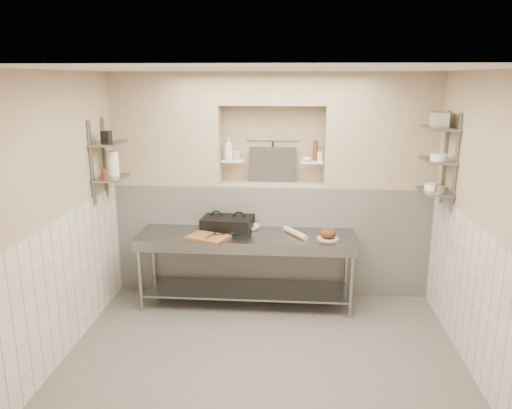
# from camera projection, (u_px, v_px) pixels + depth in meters

# --- Properties ---
(floor) EXTENTS (4.00, 3.90, 0.10)m
(floor) POSITION_uv_depth(u_px,v_px,m) (263.00, 361.00, 5.04)
(floor) COLOR #5F5954
(floor) RESTS_ON ground
(ceiling) EXTENTS (4.00, 3.90, 0.10)m
(ceiling) POSITION_uv_depth(u_px,v_px,m) (264.00, 63.00, 4.32)
(ceiling) COLOR silver
(ceiling) RESTS_ON ground
(wall_left) EXTENTS (0.10, 3.90, 2.80)m
(wall_left) POSITION_uv_depth(u_px,v_px,m) (53.00, 219.00, 4.84)
(wall_left) COLOR tan
(wall_left) RESTS_ON ground
(wall_right) EXTENTS (0.10, 3.90, 2.80)m
(wall_right) POSITION_uv_depth(u_px,v_px,m) (488.00, 228.00, 4.53)
(wall_right) COLOR tan
(wall_right) RESTS_ON ground
(wall_back) EXTENTS (4.00, 0.10, 2.80)m
(wall_back) POSITION_uv_depth(u_px,v_px,m) (273.00, 181.00, 6.62)
(wall_back) COLOR tan
(wall_back) RESTS_ON ground
(wall_front) EXTENTS (4.00, 0.10, 2.80)m
(wall_front) POSITION_uv_depth(u_px,v_px,m) (241.00, 326.00, 2.75)
(wall_front) COLOR tan
(wall_front) RESTS_ON ground
(backwall_lower) EXTENTS (4.00, 0.40, 1.40)m
(backwall_lower) POSITION_uv_depth(u_px,v_px,m) (272.00, 237.00, 6.55)
(backwall_lower) COLOR white
(backwall_lower) RESTS_ON floor
(alcove_sill) EXTENTS (1.30, 0.40, 0.02)m
(alcove_sill) POSITION_uv_depth(u_px,v_px,m) (272.00, 184.00, 6.37)
(alcove_sill) COLOR tan
(alcove_sill) RESTS_ON backwall_lower
(backwall_pillar_left) EXTENTS (1.35, 0.40, 1.40)m
(backwall_pillar_left) POSITION_uv_depth(u_px,v_px,m) (168.00, 129.00, 6.30)
(backwall_pillar_left) COLOR tan
(backwall_pillar_left) RESTS_ON backwall_lower
(backwall_pillar_right) EXTENTS (1.35, 0.40, 1.40)m
(backwall_pillar_right) POSITION_uv_depth(u_px,v_px,m) (381.00, 130.00, 6.10)
(backwall_pillar_right) COLOR tan
(backwall_pillar_right) RESTS_ON backwall_lower
(backwall_header) EXTENTS (1.30, 0.40, 0.40)m
(backwall_header) POSITION_uv_depth(u_px,v_px,m) (273.00, 88.00, 6.08)
(backwall_header) COLOR tan
(backwall_header) RESTS_ON backwall_lower
(wainscot_left) EXTENTS (0.02, 3.90, 1.40)m
(wainscot_left) POSITION_uv_depth(u_px,v_px,m) (66.00, 286.00, 5.00)
(wainscot_left) COLOR white
(wainscot_left) RESTS_ON floor
(wainscot_right) EXTENTS (0.02, 3.90, 1.40)m
(wainscot_right) POSITION_uv_depth(u_px,v_px,m) (473.00, 299.00, 4.71)
(wainscot_right) COLOR white
(wainscot_right) RESTS_ON floor
(alcove_shelf_left) EXTENTS (0.28, 0.16, 0.02)m
(alcove_shelf_left) POSITION_uv_depth(u_px,v_px,m) (233.00, 161.00, 6.34)
(alcove_shelf_left) COLOR white
(alcove_shelf_left) RESTS_ON backwall_lower
(alcove_shelf_right) EXTENTS (0.28, 0.16, 0.02)m
(alcove_shelf_right) POSITION_uv_depth(u_px,v_px,m) (312.00, 162.00, 6.26)
(alcove_shelf_right) COLOR white
(alcove_shelf_right) RESTS_ON backwall_lower
(utensil_rail) EXTENTS (0.70, 0.02, 0.02)m
(utensil_rail) POSITION_uv_depth(u_px,v_px,m) (273.00, 140.00, 6.40)
(utensil_rail) COLOR gray
(utensil_rail) RESTS_ON wall_back
(hanging_steel) EXTENTS (0.02, 0.02, 0.30)m
(hanging_steel) POSITION_uv_depth(u_px,v_px,m) (273.00, 153.00, 6.42)
(hanging_steel) COLOR black
(hanging_steel) RESTS_ON utensil_rail
(splash_panel) EXTENTS (0.60, 0.08, 0.45)m
(splash_panel) POSITION_uv_depth(u_px,v_px,m) (273.00, 165.00, 6.41)
(splash_panel) COLOR #383330
(splash_panel) RESTS_ON alcove_sill
(shelf_rail_left_a) EXTENTS (0.03, 0.03, 0.95)m
(shelf_rail_left_a) POSITION_uv_depth(u_px,v_px,m) (105.00, 158.00, 5.94)
(shelf_rail_left_a) COLOR slate
(shelf_rail_left_a) RESTS_ON wall_left
(shelf_rail_left_b) EXTENTS (0.03, 0.03, 0.95)m
(shelf_rail_left_b) POSITION_uv_depth(u_px,v_px,m) (92.00, 163.00, 5.55)
(shelf_rail_left_b) COLOR slate
(shelf_rail_left_b) RESTS_ON wall_left
(wall_shelf_left_lower) EXTENTS (0.30, 0.50, 0.02)m
(wall_shelf_left_lower) POSITION_uv_depth(u_px,v_px,m) (111.00, 178.00, 5.78)
(wall_shelf_left_lower) COLOR slate
(wall_shelf_left_lower) RESTS_ON wall_left
(wall_shelf_left_upper) EXTENTS (0.30, 0.50, 0.03)m
(wall_shelf_left_upper) POSITION_uv_depth(u_px,v_px,m) (109.00, 143.00, 5.69)
(wall_shelf_left_upper) COLOR slate
(wall_shelf_left_upper) RESTS_ON wall_left
(shelf_rail_right_a) EXTENTS (0.03, 0.03, 1.05)m
(shelf_rail_right_a) POSITION_uv_depth(u_px,v_px,m) (445.00, 158.00, 5.63)
(shelf_rail_right_a) COLOR slate
(shelf_rail_right_a) RESTS_ON wall_right
(shelf_rail_right_b) EXTENTS (0.03, 0.03, 1.05)m
(shelf_rail_right_b) POSITION_uv_depth(u_px,v_px,m) (456.00, 164.00, 5.25)
(shelf_rail_right_b) COLOR slate
(shelf_rail_right_b) RESTS_ON wall_right
(wall_shelf_right_lower) EXTENTS (0.30, 0.50, 0.02)m
(wall_shelf_right_lower) POSITION_uv_depth(u_px,v_px,m) (435.00, 191.00, 5.54)
(wall_shelf_right_lower) COLOR slate
(wall_shelf_right_lower) RESTS_ON wall_right
(wall_shelf_right_mid) EXTENTS (0.30, 0.50, 0.02)m
(wall_shelf_right_mid) POSITION_uv_depth(u_px,v_px,m) (437.00, 160.00, 5.45)
(wall_shelf_right_mid) COLOR slate
(wall_shelf_right_mid) RESTS_ON wall_right
(wall_shelf_right_upper) EXTENTS (0.30, 0.50, 0.03)m
(wall_shelf_right_upper) POSITION_uv_depth(u_px,v_px,m) (440.00, 128.00, 5.36)
(wall_shelf_right_upper) COLOR slate
(wall_shelf_right_upper) RESTS_ON wall_right
(prep_table) EXTENTS (2.60, 0.70, 0.90)m
(prep_table) POSITION_uv_depth(u_px,v_px,m) (246.00, 255.00, 6.04)
(prep_table) COLOR gray
(prep_table) RESTS_ON floor
(panini_press) EXTENTS (0.65, 0.50, 0.17)m
(panini_press) POSITION_uv_depth(u_px,v_px,m) (228.00, 223.00, 6.16)
(panini_press) COLOR black
(panini_press) RESTS_ON prep_table
(cutting_board) EXTENTS (0.54, 0.47, 0.04)m
(cutting_board) POSITION_uv_depth(u_px,v_px,m) (208.00, 238.00, 5.79)
(cutting_board) COLOR brown
(cutting_board) RESTS_ON prep_table
(knife_blade) EXTENTS (0.22, 0.13, 0.01)m
(knife_blade) POSITION_uv_depth(u_px,v_px,m) (225.00, 234.00, 5.85)
(knife_blade) COLOR gray
(knife_blade) RESTS_ON cutting_board
(tongs) EXTENTS (0.11, 0.23, 0.02)m
(tongs) POSITION_uv_depth(u_px,v_px,m) (211.00, 235.00, 5.78)
(tongs) COLOR gray
(tongs) RESTS_ON cutting_board
(mixing_bowl) EXTENTS (0.25, 0.25, 0.06)m
(mixing_bowl) POSITION_uv_depth(u_px,v_px,m) (250.00, 227.00, 6.17)
(mixing_bowl) COLOR white
(mixing_bowl) RESTS_ON prep_table
(rolling_pin) EXTENTS (0.30, 0.41, 0.07)m
(rolling_pin) POSITION_uv_depth(u_px,v_px,m) (295.00, 233.00, 5.93)
(rolling_pin) COLOR tan
(rolling_pin) RESTS_ON prep_table
(bread_board) EXTENTS (0.25, 0.25, 0.01)m
(bread_board) POSITION_uv_depth(u_px,v_px,m) (328.00, 238.00, 5.82)
(bread_board) COLOR tan
(bread_board) RESTS_ON prep_table
(bread_loaf) EXTENTS (0.19, 0.19, 0.11)m
(bread_loaf) POSITION_uv_depth(u_px,v_px,m) (328.00, 233.00, 5.80)
(bread_loaf) COLOR #4C2D19
(bread_loaf) RESTS_ON bread_board
(bottle_soap) EXTENTS (0.13, 0.13, 0.28)m
(bottle_soap) POSITION_uv_depth(u_px,v_px,m) (229.00, 149.00, 6.27)
(bottle_soap) COLOR white
(bottle_soap) RESTS_ON alcove_shelf_left
(jar_alcove) EXTENTS (0.08, 0.08, 0.12)m
(jar_alcove) POSITION_uv_depth(u_px,v_px,m) (237.00, 155.00, 6.33)
(jar_alcove) COLOR tan
(jar_alcove) RESTS_ON alcove_shelf_left
(bowl_alcove) EXTENTS (0.14, 0.14, 0.04)m
(bowl_alcove) POSITION_uv_depth(u_px,v_px,m) (306.00, 160.00, 6.23)
(bowl_alcove) COLOR white
(bowl_alcove) RESTS_ON alcove_shelf_right
(condiment_a) EXTENTS (0.06, 0.06, 0.22)m
(condiment_a) POSITION_uv_depth(u_px,v_px,m) (315.00, 152.00, 6.24)
(condiment_a) COLOR #5F2C1B
(condiment_a) RESTS_ON alcove_shelf_right
(condiment_b) EXTENTS (0.06, 0.06, 0.25)m
(condiment_b) POSITION_uv_depth(u_px,v_px,m) (316.00, 150.00, 6.26)
(condiment_b) COLOR #5F2C1B
(condiment_b) RESTS_ON alcove_shelf_right
(condiment_c) EXTENTS (0.07, 0.07, 0.12)m
(condiment_c) POSITION_uv_depth(u_px,v_px,m) (320.00, 156.00, 6.22)
(condiment_c) COLOR white
(condiment_c) RESTS_ON alcove_shelf_right
(jug_left) EXTENTS (0.14, 0.14, 0.28)m
(jug_left) POSITION_uv_depth(u_px,v_px,m) (113.00, 163.00, 5.82)
(jug_left) COLOR white
(jug_left) RESTS_ON wall_shelf_left_lower
(jar_left) EXTENTS (0.08, 0.08, 0.12)m
(jar_left) POSITION_uv_depth(u_px,v_px,m) (105.00, 174.00, 5.60)
(jar_left) COLOR #5F2C1B
(jar_left) RESTS_ON wall_shelf_left_lower
(box_left_upper) EXTENTS (0.11, 0.11, 0.14)m
(box_left_upper) POSITION_uv_depth(u_px,v_px,m) (106.00, 137.00, 5.61)
(box_left_upper) COLOR black
(box_left_upper) RESTS_ON wall_shelf_left_upper
(bowl_right) EXTENTS (0.21, 0.21, 0.06)m
(bowl_right) POSITION_uv_depth(u_px,v_px,m) (434.00, 187.00, 5.56)
(bowl_right) COLOR white
(bowl_right) RESTS_ON wall_shelf_right_lower
(canister_right) EXTENTS (0.11, 0.11, 0.11)m
(canister_right) POSITION_uv_depth(u_px,v_px,m) (440.00, 189.00, 5.35)
(canister_right) COLOR gray
(canister_right) RESTS_ON wall_shelf_right_lower
(bowl_right_mid) EXTENTS (0.18, 0.18, 0.07)m
(bowl_right_mid) POSITION_uv_depth(u_px,v_px,m) (439.00, 157.00, 5.39)
(bowl_right_mid) COLOR white
(bowl_right_mid) RESTS_ON wall_shelf_right_mid
(basket_right) EXTENTS (0.26, 0.29, 0.15)m
(basket_right) POSITION_uv_depth(u_px,v_px,m) (440.00, 119.00, 5.38)
(basket_right) COLOR gray
(basket_right) RESTS_ON wall_shelf_right_upper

